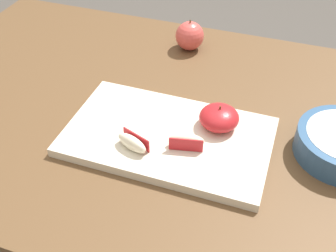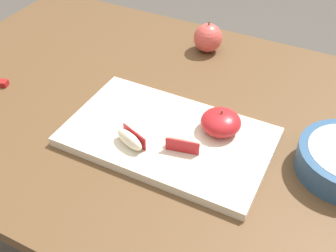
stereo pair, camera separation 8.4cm
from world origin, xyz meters
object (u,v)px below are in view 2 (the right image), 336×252
apple_wedge_near_knife (184,142)px  whole_apple_pink_lady (208,38)px  apple_half_skin_up (221,122)px  apple_wedge_right (130,139)px  cutting_board (168,137)px

apple_wedge_near_knife → whole_apple_pink_lady: whole_apple_pink_lady is taller
apple_half_skin_up → apple_wedge_near_knife: bearing=-118.8°
whole_apple_pink_lady → apple_wedge_right: bearing=-87.9°
apple_half_skin_up → apple_wedge_right: 0.19m
apple_wedge_right → apple_half_skin_up: bearing=40.3°
cutting_board → whole_apple_pink_lady: (-0.07, 0.38, 0.03)m
apple_wedge_right → apple_wedge_near_knife: same height
cutting_board → whole_apple_pink_lady: whole_apple_pink_lady is taller
cutting_board → apple_wedge_near_knife: size_ratio=5.69×
apple_half_skin_up → apple_wedge_right: bearing=-139.7°
cutting_board → apple_half_skin_up: apple_half_skin_up is taller
whole_apple_pink_lady → apple_half_skin_up: bearing=-63.1°
cutting_board → whole_apple_pink_lady: bearing=100.3°
apple_half_skin_up → apple_wedge_near_knife: size_ratio=1.13×
apple_wedge_right → apple_wedge_near_knife: (0.10, 0.04, 0.00)m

